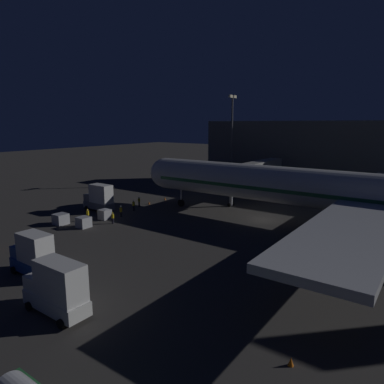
% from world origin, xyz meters
% --- Properties ---
extents(ground_plane, '(320.00, 320.00, 0.00)m').
position_xyz_m(ground_plane, '(0.00, 0.00, 0.00)').
color(ground_plane, '#383533').
extents(airliner_at_gate, '(54.20, 70.11, 17.51)m').
position_xyz_m(airliner_at_gate, '(-0.00, 13.67, 5.40)').
color(airliner_at_gate, silver).
rests_on(airliner_at_gate, ground_plane).
extents(jet_bridge, '(22.06, 3.40, 7.08)m').
position_xyz_m(jet_bridge, '(-11.84, -8.27, 5.55)').
color(jet_bridge, '#9E9E99').
rests_on(jet_bridge, ground_plane).
extents(apron_floodlight_mast, '(2.90, 0.50, 20.50)m').
position_xyz_m(apron_floodlight_mast, '(-25.50, -19.85, 11.73)').
color(apron_floodlight_mast, '#59595E').
rests_on(apron_floodlight_mast, ground_plane).
extents(catering_truck, '(2.36, 4.84, 4.14)m').
position_xyz_m(catering_truck, '(30.41, -9.47, 2.04)').
color(catering_truck, '#234C9E').
rests_on(catering_truck, ground_plane).
extents(ops_van, '(2.36, 5.89, 4.25)m').
position_xyz_m(ops_van, '(33.21, -1.41, 2.09)').
color(ops_van, silver).
rests_on(ops_van, ground_plane).
extents(cargo_truck_aft, '(2.36, 5.48, 4.40)m').
position_xyz_m(cargo_truck_aft, '(10.38, -24.16, 2.16)').
color(cargo_truck_aft, slate).
rests_on(cargo_truck_aft, ground_plane).
extents(baggage_container_near_belt, '(1.65, 1.61, 1.47)m').
position_xyz_m(baggage_container_near_belt, '(17.89, -18.51, 0.74)').
color(baggage_container_near_belt, '#B7BABF').
rests_on(baggage_container_near_belt, ground_plane).
extents(baggage_container_mid_row, '(1.54, 1.54, 1.46)m').
position_xyz_m(baggage_container_mid_row, '(13.33, -19.50, 0.73)').
color(baggage_container_mid_row, '#B7BABF').
rests_on(baggage_container_mid_row, ground_plane).
extents(baggage_container_far_row, '(1.78, 1.76, 1.52)m').
position_xyz_m(baggage_container_far_row, '(18.84, -22.44, 0.76)').
color(baggage_container_far_row, '#B7BABF').
rests_on(baggage_container_far_row, ground_plane).
extents(ground_crew_near_nose_gear, '(0.40, 0.40, 1.69)m').
position_xyz_m(ground_crew_near_nose_gear, '(4.40, -21.06, 0.93)').
color(ground_crew_near_nose_gear, black).
rests_on(ground_crew_near_nose_gear, ground_plane).
extents(ground_crew_by_belt_loader, '(0.40, 0.40, 1.75)m').
position_xyz_m(ground_crew_by_belt_loader, '(11.08, -18.42, 0.96)').
color(ground_crew_by_belt_loader, black).
rests_on(ground_crew_by_belt_loader, ground_plane).
extents(ground_crew_marshaller_fwd, '(0.40, 0.40, 1.66)m').
position_xyz_m(ground_crew_marshaller_fwd, '(14.29, -16.67, 0.91)').
color(ground_crew_marshaller_fwd, black).
rests_on(ground_crew_marshaller_fwd, ground_plane).
extents(ground_crew_by_tug, '(0.40, 0.40, 1.81)m').
position_xyz_m(ground_crew_by_tug, '(7.20, -19.56, 1.00)').
color(ground_crew_by_tug, black).
rests_on(ground_crew_by_tug, ground_plane).
extents(ground_crew_walking_aft, '(0.40, 0.40, 1.80)m').
position_xyz_m(ground_crew_walking_aft, '(15.43, -20.79, 0.99)').
color(ground_crew_walking_aft, black).
rests_on(ground_crew_walking_aft, ground_plane).
extents(traffic_cone_nose_port, '(0.36, 0.36, 0.55)m').
position_xyz_m(traffic_cone_nose_port, '(-2.20, -20.78, 0.28)').
color(traffic_cone_nose_port, orange).
rests_on(traffic_cone_nose_port, ground_plane).
extents(traffic_cone_nose_starboard, '(0.36, 0.36, 0.55)m').
position_xyz_m(traffic_cone_nose_starboard, '(2.20, -20.78, 0.28)').
color(traffic_cone_nose_starboard, orange).
rests_on(traffic_cone_nose_starboard, ground_plane).
extents(traffic_cone_wingtip_svc_side, '(0.36, 0.36, 0.55)m').
position_xyz_m(traffic_cone_wingtip_svc_side, '(28.60, 14.86, 0.28)').
color(traffic_cone_wingtip_svc_side, orange).
rests_on(traffic_cone_wingtip_svc_side, ground_plane).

